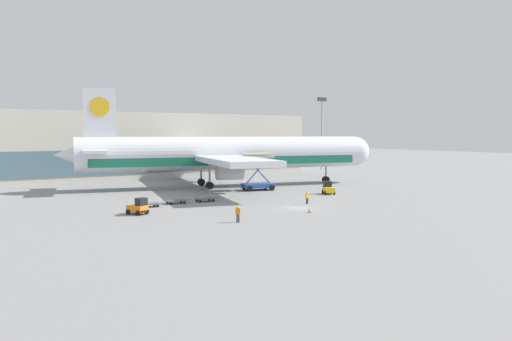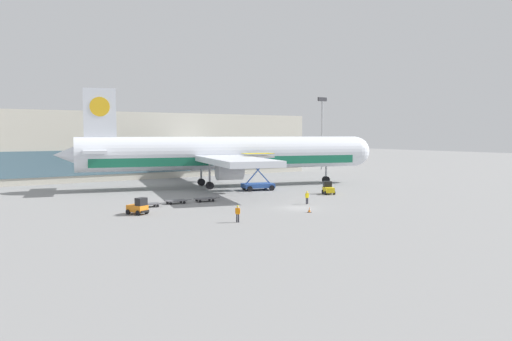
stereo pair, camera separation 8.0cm
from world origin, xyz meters
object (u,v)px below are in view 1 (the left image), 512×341
scissor_lift_loader (258,176)px  baggage_dolly_lead (149,204)px  baggage_tug_foreground (138,207)px  baggage_dolly_third (205,199)px  ground_crew_near (307,196)px  traffic_cone_near (309,210)px  baggage_dolly_second (176,201)px  ground_crew_far (238,212)px  baggage_tug_mid (328,189)px  airplane_main (223,154)px  light_mast (322,127)px

scissor_lift_loader → baggage_dolly_lead: (-22.67, -8.56, -1.93)m
baggage_tug_foreground → baggage_dolly_third: size_ratio=0.75×
baggage_tug_foreground → ground_crew_near: bearing=54.1°
ground_crew_near → traffic_cone_near: 7.26m
baggage_dolly_lead → baggage_dolly_third: 8.62m
baggage_dolly_second → ground_crew_far: ground_crew_far is taller
baggage_tug_mid → airplane_main: bearing=50.2°
light_mast → baggage_tug_foreground: bearing=-146.2°
baggage_dolly_second → ground_crew_near: ground_crew_near is taller
ground_crew_near → traffic_cone_near: bearing=60.7°
baggage_tug_foreground → baggage_dolly_third: (11.77, 5.64, -0.49)m
baggage_tug_mid → baggage_dolly_lead: bearing=111.7°
light_mast → ground_crew_near: light_mast is taller
light_mast → ground_crew_near: 67.58m
light_mast → scissor_lift_loader: light_mast is taller
baggage_dolly_lead → baggage_dolly_second: same height
baggage_tug_foreground → ground_crew_far: baggage_tug_foreground is taller
baggage_tug_foreground → baggage_dolly_lead: bearing=121.7°
airplane_main → baggage_dolly_lead: airplane_main is taller
airplane_main → scissor_lift_loader: (2.14, -7.96, -3.52)m
baggage_dolly_second → baggage_tug_mid: bearing=-3.5°
airplane_main → scissor_lift_loader: bearing=-60.9°
baggage_dolly_second → traffic_cone_near: size_ratio=5.86×
scissor_lift_loader → traffic_cone_near: 24.83m
airplane_main → baggage_dolly_lead: bearing=-127.2°
airplane_main → baggage_dolly_third: airplane_main is taller
baggage_tug_mid → ground_crew_near: size_ratio=1.59×
baggage_dolly_lead → baggage_dolly_third: size_ratio=1.00×
baggage_dolly_second → ground_crew_near: 17.89m
baggage_dolly_lead → traffic_cone_near: bearing=-41.5°
baggage_tug_mid → baggage_dolly_lead: (-28.94, 2.14, -0.49)m
baggage_dolly_third → traffic_cone_near: (6.08, -15.63, -0.08)m
baggage_dolly_lead → baggage_dolly_third: same height
baggage_dolly_second → ground_crew_far: 16.97m
airplane_main → baggage_tug_mid: 21.06m
light_mast → ground_crew_far: bearing=-137.0°
light_mast → baggage_dolly_second: bearing=-146.8°
light_mast → baggage_tug_mid: size_ratio=6.82×
baggage_tug_mid → ground_crew_far: bearing=144.7°
light_mast → baggage_tug_foreground: 81.65m
baggage_tug_mid → traffic_cone_near: (-14.28, -12.72, -0.56)m
baggage_dolly_second → baggage_dolly_third: same height
baggage_dolly_third → traffic_cone_near: 16.77m
baggage_dolly_second → baggage_dolly_third: (4.30, -0.29, 0.00)m
ground_crew_near → traffic_cone_near: size_ratio=2.77×
airplane_main → baggage_tug_mid: (8.40, -18.66, -4.96)m
light_mast → baggage_dolly_second: size_ratio=5.11×
ground_crew_far → ground_crew_near: bearing=78.3°
scissor_lift_loader → baggage_tug_foreground: (-25.86, -13.42, -1.44)m
baggage_dolly_second → traffic_cone_near: traffic_cone_near is taller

